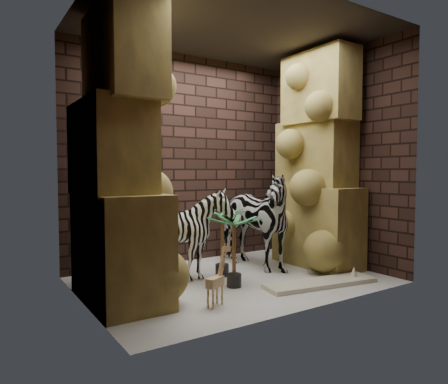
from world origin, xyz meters
TOP-DOWN VIEW (x-y plane):
  - floor at (0.00, 0.00)m, footprint 3.50×3.50m
  - ceiling at (0.00, 0.00)m, footprint 3.50×3.50m
  - wall_back at (0.00, 1.25)m, footprint 3.50×0.00m
  - wall_front at (0.00, -1.25)m, footprint 3.50×0.00m
  - wall_left at (-1.75, 0.00)m, footprint 0.00×3.00m
  - wall_right at (1.75, 0.00)m, footprint 0.00×3.00m
  - rock_pillar_left at (-1.40, 0.00)m, footprint 0.68×1.30m
  - rock_pillar_right at (1.42, 0.00)m, footprint 0.58×1.25m
  - zebra_right at (0.52, 0.36)m, footprint 0.82×1.35m
  - zebra_left at (-0.46, 0.35)m, footprint 1.06×1.24m
  - giraffe_toy at (-0.68, -0.69)m, footprint 0.33×0.22m
  - palm_front at (-0.01, 0.23)m, footprint 0.36×0.36m
  - palm_back at (-0.16, -0.24)m, footprint 0.36×0.36m
  - surfboard at (0.72, -0.74)m, footprint 1.43×0.56m

SIDE VIEW (x-z plane):
  - floor at x=0.00m, z-range 0.00..0.00m
  - surfboard at x=0.72m, z-range 0.00..0.05m
  - giraffe_toy at x=-0.68m, z-range 0.00..0.61m
  - palm_back at x=-0.16m, z-range 0.00..0.81m
  - palm_front at x=-0.01m, z-range 0.00..0.86m
  - zebra_left at x=-0.46m, z-range 0.00..1.02m
  - zebra_right at x=0.52m, z-range 0.00..1.52m
  - wall_back at x=0.00m, z-range -0.25..3.25m
  - wall_front at x=0.00m, z-range -0.25..3.25m
  - wall_left at x=-1.75m, z-range 0.00..3.00m
  - wall_right at x=1.75m, z-range 0.00..3.00m
  - rock_pillar_left at x=-1.40m, z-range 0.00..3.00m
  - rock_pillar_right at x=1.42m, z-range 0.00..3.00m
  - ceiling at x=0.00m, z-range 3.00..3.00m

